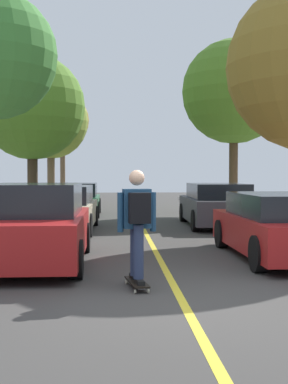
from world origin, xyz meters
TOP-DOWN VIEW (x-y plane):
  - ground at (0.00, 0.00)m, footprint 80.00×80.00m
  - center_line at (0.00, 4.00)m, footprint 0.12×39.20m
  - parked_car_left_nearest at (-2.40, 2.98)m, footprint 2.01×4.27m
  - parked_car_left_near at (-2.40, 8.62)m, footprint 1.96×4.52m
  - parked_car_left_far at (-2.40, 14.33)m, footprint 1.90×4.05m
  - parked_car_right_nearest at (2.40, 3.40)m, footprint 1.91×4.42m
  - parked_car_right_near at (2.40, 9.78)m, footprint 2.07×4.66m
  - street_tree_left_near at (-4.17, 14.36)m, footprint 4.23×4.23m
  - street_tree_left_far at (-4.17, 20.53)m, footprint 3.87×3.87m
  - street_tree_left_farthest at (-4.17, 26.72)m, footprint 3.37×3.37m
  - street_tree_right_near at (4.17, 15.08)m, footprint 4.40×4.40m
  - skateboard at (-0.56, 0.81)m, footprint 0.35×0.86m
  - skateboarder at (-0.56, 0.78)m, footprint 0.59×0.71m

SIDE VIEW (x-z plane):
  - ground at x=0.00m, z-range 0.00..0.00m
  - center_line at x=0.00m, z-range 0.00..0.01m
  - skateboard at x=-0.56m, z-range 0.04..0.14m
  - parked_car_right_nearest at x=2.40m, z-range 0.00..1.29m
  - parked_car_left_far at x=-2.40m, z-range 0.00..1.31m
  - parked_car_left_near at x=-2.40m, z-range 0.00..1.33m
  - parked_car_right_near at x=2.40m, z-range -0.01..1.37m
  - parked_car_left_nearest at x=-2.40m, z-range -0.03..1.48m
  - skateboarder at x=-0.56m, z-range 0.21..1.85m
  - street_tree_left_near at x=-4.17m, z-range 1.18..7.52m
  - street_tree_left_far at x=-4.17m, z-range 1.29..7.49m
  - street_tree_left_farthest at x=-4.17m, z-range 1.74..8.37m
  - street_tree_right_near at x=4.17m, z-range 1.53..8.75m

